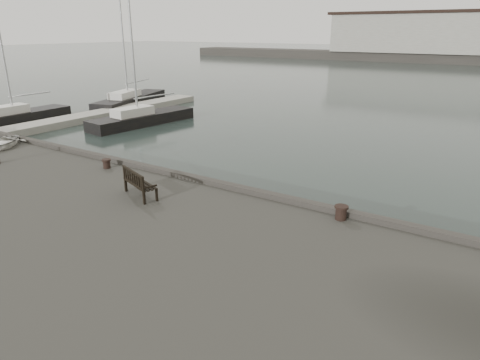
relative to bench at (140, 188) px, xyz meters
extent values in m
plane|color=black|center=(1.56, 2.34, -1.84)|extent=(400.00, 400.00, 0.00)
cube|color=#A29F96|center=(-18.44, 12.34, -1.59)|extent=(2.00, 24.00, 0.50)
cube|color=#383530|center=(1.56, 94.34, -0.84)|extent=(140.00, 8.00, 2.00)
cube|color=#A29F96|center=(-6.44, 94.34, 4.16)|extent=(46.00, 9.00, 8.00)
cube|color=black|center=(-6.44, 94.34, 8.46)|extent=(48.00, 9.50, 0.60)
cube|color=black|center=(0.01, 0.03, 0.14)|extent=(1.63, 1.03, 0.04)
cube|color=black|center=(-0.07, -0.19, 0.37)|extent=(1.47, 0.58, 0.46)
cube|color=black|center=(0.01, 0.03, -0.07)|extent=(1.51, 0.92, 0.42)
cylinder|color=black|center=(-3.32, 1.45, -0.10)|extent=(0.40, 0.40, 0.37)
cylinder|color=black|center=(6.19, 1.84, -0.07)|extent=(0.48, 0.48, 0.42)
imported|color=silver|center=(-9.94, 0.96, -0.05)|extent=(2.68, 2.82, 0.48)
cube|color=black|center=(-22.11, 8.85, -1.74)|extent=(2.34, 7.93, 1.40)
cube|color=silver|center=(-22.11, 8.85, -0.74)|extent=(1.47, 2.79, 0.60)
cylinder|color=#B2B5B7|center=(-22.11, 8.85, 3.76)|extent=(0.16, 0.16, 9.61)
cube|color=black|center=(-21.21, 19.51, -1.74)|extent=(5.19, 10.46, 1.40)
cube|color=silver|center=(-21.21, 19.51, -0.74)|extent=(2.48, 3.87, 0.60)
cylinder|color=#B2B5B7|center=(-21.21, 19.51, 5.02)|extent=(0.16, 0.16, 12.13)
cube|color=black|center=(-13.57, 13.47, -1.74)|extent=(3.05, 8.78, 1.40)
cube|color=silver|center=(-13.57, 13.47, -0.74)|extent=(1.70, 3.15, 0.60)
cylinder|color=#B2B5B7|center=(-13.57, 13.47, 4.11)|extent=(0.16, 0.16, 10.32)
camera|label=1|loc=(9.90, -9.21, 4.89)|focal=32.00mm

